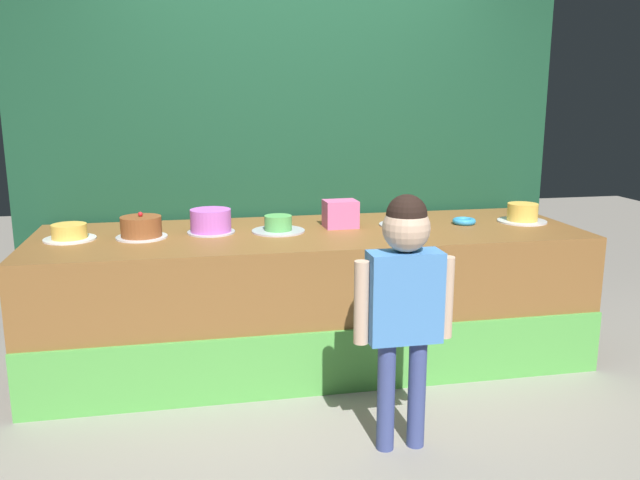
% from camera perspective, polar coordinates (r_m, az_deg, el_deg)
% --- Properties ---
extents(ground_plane, '(12.00, 12.00, 0.00)m').
position_cam_1_polar(ground_plane, '(3.66, 0.79, -13.21)').
color(ground_plane, gray).
extents(stage_platform, '(3.21, 1.04, 0.80)m').
position_cam_1_polar(stage_platform, '(3.97, -0.73, -4.90)').
color(stage_platform, brown).
rests_on(stage_platform, ground_plane).
extents(curtain_backdrop, '(3.59, 0.08, 3.06)m').
position_cam_1_polar(curtain_backdrop, '(4.40, -2.28, 11.80)').
color(curtain_backdrop, '#19472D').
rests_on(curtain_backdrop, ground_plane).
extents(child_figure, '(0.45, 0.21, 1.18)m').
position_cam_1_polar(child_figure, '(2.89, 7.37, -4.23)').
color(child_figure, '#3F4C8C').
rests_on(child_figure, ground_plane).
extents(pink_box, '(0.20, 0.16, 0.16)m').
position_cam_1_polar(pink_box, '(3.97, 1.79, 2.29)').
color(pink_box, pink).
rests_on(pink_box, stage_platform).
extents(donut, '(0.14, 0.14, 0.04)m').
position_cam_1_polar(donut, '(4.18, 12.44, 1.61)').
color(donut, '#3399D8').
rests_on(donut, stage_platform).
extents(cake_far_left, '(0.28, 0.28, 0.09)m').
position_cam_1_polar(cake_far_left, '(3.89, -21.00, 0.58)').
color(cake_far_left, white).
rests_on(cake_far_left, stage_platform).
extents(cake_left, '(0.29, 0.29, 0.15)m').
position_cam_1_polar(cake_left, '(3.81, -15.31, 1.05)').
color(cake_left, silver).
rests_on(cake_left, stage_platform).
extents(cake_center_left, '(0.28, 0.28, 0.14)m').
position_cam_1_polar(cake_center_left, '(3.86, -9.49, 1.61)').
color(cake_center_left, silver).
rests_on(cake_center_left, stage_platform).
extents(cake_center_right, '(0.31, 0.31, 0.10)m').
position_cam_1_polar(cake_center_right, '(3.86, -3.66, 1.29)').
color(cake_center_right, silver).
rests_on(cake_center_right, stage_platform).
extents(cake_right, '(0.29, 0.29, 0.11)m').
position_cam_1_polar(cake_right, '(4.06, 7.23, 1.88)').
color(cake_right, silver).
rests_on(cake_right, stage_platform).
extents(cake_far_right, '(0.31, 0.31, 0.12)m').
position_cam_1_polar(cake_far_right, '(4.34, 17.22, 2.20)').
color(cake_far_right, silver).
rests_on(cake_far_right, stage_platform).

